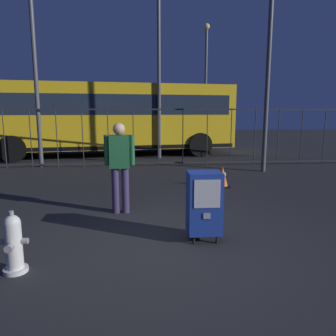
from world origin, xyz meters
TOP-DOWN VIEW (x-y plane):
  - ground_plane at (0.00, 0.00)m, footprint 60.00×60.00m
  - fire_hydrant at (-1.65, -0.64)m, footprint 0.33×0.32m
  - newspaper_box_primary at (0.74, 0.13)m, footprint 0.48×0.42m
  - pedestrian at (-0.55, 1.57)m, footprint 0.55×0.22m
  - traffic_cone at (1.86, 3.51)m, footprint 0.36×0.36m
  - fence_barrier at (0.00, 6.91)m, footprint 18.03×0.04m
  - bus_near at (-1.50, 9.91)m, footprint 10.75×3.95m
  - bus_far at (-1.90, 14.40)m, footprint 10.59×3.11m
  - street_light_near_left at (3.70, 5.56)m, footprint 0.32×0.32m
  - street_light_near_right at (-3.59, 7.02)m, footprint 0.32×0.32m
  - street_light_far_left at (3.33, 13.37)m, footprint 0.32×0.32m
  - street_light_far_right at (0.57, 8.82)m, footprint 0.32×0.32m

SIDE VIEW (x-z plane):
  - ground_plane at x=0.00m, z-range 0.00..0.00m
  - traffic_cone at x=1.86m, z-range -0.01..0.52m
  - fire_hydrant at x=-1.65m, z-range -0.02..0.72m
  - newspaper_box_primary at x=0.74m, z-range 0.06..1.08m
  - pedestrian at x=-0.55m, z-range 0.11..1.78m
  - fence_barrier at x=0.00m, z-range 0.02..2.02m
  - bus_near at x=-1.50m, z-range 0.21..3.21m
  - bus_far at x=-1.90m, z-range 0.21..3.21m
  - street_light_far_left at x=3.33m, z-range 0.55..6.96m
  - street_light_far_right at x=0.57m, z-range 0.57..7.97m
  - street_light_near_left at x=3.70m, z-range 0.57..8.08m
  - street_light_near_right at x=-3.59m, z-range 0.58..9.22m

